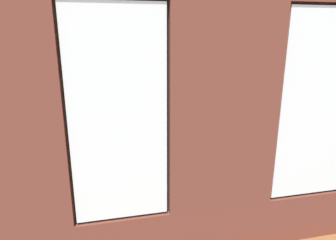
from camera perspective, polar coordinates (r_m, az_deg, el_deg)
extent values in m
cube|color=brown|center=(6.27, 0.44, -9.05)|extent=(6.60, 5.89, 0.10)
cube|color=brown|center=(3.36, 10.59, 0.34)|extent=(1.26, 0.16, 3.43)
cube|color=brown|center=(4.48, 23.86, -16.21)|extent=(1.05, 0.16, 0.64)
cube|color=white|center=(3.91, 26.60, 2.16)|extent=(0.99, 0.03, 2.23)
cube|color=#38281E|center=(3.95, 26.07, 2.37)|extent=(1.05, 0.04, 2.29)
cube|color=white|center=(3.04, -9.38, 0.12)|extent=(0.99, 0.03, 2.23)
cube|color=#38281E|center=(3.10, -9.45, 0.42)|extent=(1.05, 0.04, 2.29)
cube|color=olive|center=(3.88, 9.14, -15.17)|extent=(3.55, 0.24, 0.06)
cube|color=black|center=(3.35, 10.41, 8.70)|extent=(0.45, 0.03, 0.61)
cube|color=teal|center=(3.36, 10.31, 8.73)|extent=(0.39, 0.01, 0.55)
cube|color=black|center=(4.62, 8.23, -15.39)|extent=(2.01, 0.85, 0.42)
cube|color=black|center=(4.17, 10.07, -12.90)|extent=(2.01, 0.24, 0.38)
cube|color=black|center=(4.84, 18.47, -10.40)|extent=(0.22, 0.85, 0.24)
cube|color=black|center=(4.26, -3.23, -13.36)|extent=(0.22, 0.85, 0.24)
cube|color=#232326|center=(4.67, 12.78, -11.53)|extent=(0.72, 0.65, 0.12)
cube|color=#232326|center=(4.41, 3.30, -12.85)|extent=(0.72, 0.65, 0.12)
cube|color=black|center=(6.47, 21.85, -6.93)|extent=(0.97, 1.96, 0.42)
cube|color=black|center=(6.51, 24.67, -3.37)|extent=(0.36, 1.92, 0.38)
cube|color=black|center=(7.06, 18.66, -2.06)|extent=(0.86, 0.27, 0.24)
cube|color=black|center=(5.72, 26.47, -7.17)|extent=(0.86, 0.27, 0.24)
cube|color=#232326|center=(6.66, 20.20, -3.65)|extent=(0.69, 0.72, 0.12)
cube|color=#232326|center=(6.07, 23.54, -5.90)|extent=(0.69, 0.72, 0.12)
cube|color=#A87547|center=(6.37, -4.48, -3.94)|extent=(1.33, 0.75, 0.04)
cube|color=#A87547|center=(6.84, 0.20, -4.49)|extent=(0.07, 0.07, 0.42)
cube|color=#A87547|center=(6.69, -10.00, -5.23)|extent=(0.07, 0.07, 0.42)
cube|color=#A87547|center=(6.27, 1.51, -6.46)|extent=(0.07, 0.07, 0.42)
cube|color=#A87547|center=(6.11, -9.66, -7.34)|extent=(0.07, 0.07, 0.42)
cylinder|color=#B23D38|center=(6.53, -1.49, -2.80)|extent=(0.07, 0.07, 0.09)
cylinder|color=#B7333D|center=(6.25, -3.44, -3.54)|extent=(0.08, 0.08, 0.12)
cylinder|color=gray|center=(6.35, -4.50, -3.33)|extent=(0.15, 0.15, 0.10)
sphere|color=#337F38|center=(6.30, -4.52, -2.19)|extent=(0.18, 0.18, 0.18)
cube|color=#B2B2B7|center=(6.43, -6.08, -3.50)|extent=(0.08, 0.18, 0.02)
cube|color=black|center=(6.21, -7.99, -4.27)|extent=(0.14, 0.17, 0.02)
cube|color=black|center=(5.97, -24.98, -8.42)|extent=(1.09, 0.42, 0.58)
cube|color=black|center=(5.85, -25.34, -5.59)|extent=(0.54, 0.20, 0.05)
cube|color=black|center=(5.83, -25.40, -5.09)|extent=(0.06, 0.04, 0.06)
cube|color=black|center=(5.71, -25.88, -1.34)|extent=(1.22, 0.04, 0.74)
cube|color=black|center=(5.73, -25.83, -1.27)|extent=(1.17, 0.01, 0.69)
cylinder|color=olive|center=(7.88, -6.62, -2.33)|extent=(0.48, 0.48, 0.28)
ellipsoid|color=white|center=(7.79, -6.69, -0.06)|extent=(1.06, 1.06, 0.42)
ellipsoid|color=navy|center=(7.75, -7.30, 0.65)|extent=(0.44, 0.44, 0.18)
cylinder|color=#9E5638|center=(7.47, 13.50, -4.16)|extent=(0.16, 0.16, 0.18)
cylinder|color=brown|center=(7.41, 13.59, -2.88)|extent=(0.02, 0.02, 0.17)
ellipsoid|color=#1E5B28|center=(7.35, 13.70, -1.36)|extent=(0.27, 0.27, 0.24)
cylinder|color=#47423D|center=(4.34, -20.23, -19.64)|extent=(0.25, 0.25, 0.30)
cylinder|color=brown|center=(4.12, -20.78, -15.06)|extent=(0.05, 0.05, 0.51)
cone|color=#337F38|center=(3.93, -24.85, -8.90)|extent=(0.54, 0.13, 0.56)
cone|color=#337F38|center=(3.73, -22.93, -9.55)|extent=(0.25, 0.48, 0.60)
cone|color=#337F38|center=(3.70, -19.86, -10.11)|extent=(0.39, 0.52, 0.54)
cone|color=#337F38|center=(3.83, -18.24, -8.87)|extent=(0.54, 0.20, 0.56)
cone|color=#337F38|center=(4.00, -19.71, -7.34)|extent=(0.35, 0.42, 0.62)
cone|color=#337F38|center=(4.04, -22.59, -7.40)|extent=(0.32, 0.43, 0.62)
cylinder|color=gray|center=(5.04, -20.78, -14.19)|extent=(0.33, 0.33, 0.31)
cylinder|color=brown|center=(4.94, -21.03, -11.98)|extent=(0.05, 0.05, 0.13)
ellipsoid|color=#337F38|center=(4.81, -21.40, -8.72)|extent=(0.60, 0.60, 0.49)
cylinder|color=#9E5638|center=(5.29, 23.47, -12.85)|extent=(0.35, 0.35, 0.34)
cylinder|color=brown|center=(5.19, 23.74, -10.68)|extent=(0.05, 0.05, 0.11)
ellipsoid|color=#286B2D|center=(5.08, 24.10, -7.80)|extent=(0.62, 0.62, 0.46)
cylinder|color=beige|center=(8.72, 13.29, -0.75)|extent=(0.27, 0.27, 0.31)
cylinder|color=brown|center=(8.61, 13.47, 1.98)|extent=(0.05, 0.05, 0.54)
cone|color=#1E5B28|center=(8.44, 12.67, 4.88)|extent=(0.46, 0.18, 0.47)
cone|color=#1E5B28|center=(8.37, 13.41, 4.84)|extent=(0.41, 0.44, 0.49)
cone|color=#1E5B28|center=(8.39, 14.34, 4.76)|extent=(0.26, 0.47, 0.48)
cone|color=#1E5B28|center=(8.52, 14.66, 4.97)|extent=(0.46, 0.31, 0.49)
cone|color=#1E5B28|center=(8.67, 14.34, 4.92)|extent=(0.50, 0.39, 0.44)
cone|color=#1E5B28|center=(8.70, 13.28, 4.97)|extent=(0.24, 0.51, 0.43)
cone|color=#1E5B28|center=(8.57, 12.51, 4.95)|extent=(0.45, 0.45, 0.45)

